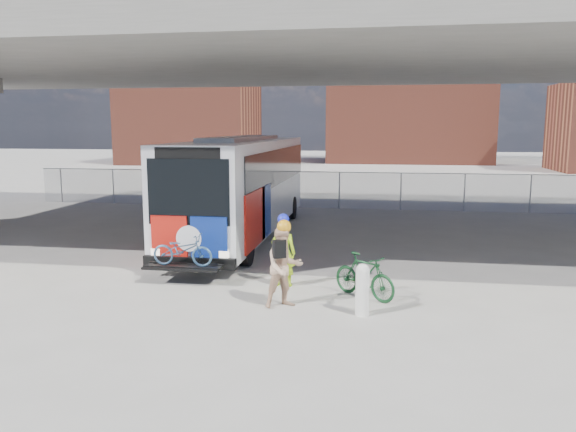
% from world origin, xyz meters
% --- Properties ---
extents(ground, '(160.00, 160.00, 0.00)m').
position_xyz_m(ground, '(0.00, 0.00, 0.00)').
color(ground, '#9E9991').
rests_on(ground, ground).
extents(bus, '(2.67, 12.90, 3.69)m').
position_xyz_m(bus, '(-2.00, 4.31, 2.11)').
color(bus, silver).
rests_on(bus, ground).
extents(overpass, '(40.00, 16.00, 7.95)m').
position_xyz_m(overpass, '(0.00, 4.00, 6.54)').
color(overpass, '#605E59').
rests_on(overpass, ground).
extents(chainlink_fence, '(30.00, 0.06, 30.00)m').
position_xyz_m(chainlink_fence, '(0.00, 12.00, 1.42)').
color(chainlink_fence, gray).
rests_on(chainlink_fence, ground).
extents(brick_buildings, '(54.00, 22.00, 12.00)m').
position_xyz_m(brick_buildings, '(1.23, 48.23, 5.42)').
color(brick_buildings, brown).
rests_on(brick_buildings, ground).
extents(smokestack, '(2.20, 2.20, 25.00)m').
position_xyz_m(smokestack, '(14.00, 55.00, 12.50)').
color(smokestack, brown).
rests_on(smokestack, ground).
extents(bollard, '(0.30, 0.30, 1.14)m').
position_xyz_m(bollard, '(2.66, -3.99, 0.61)').
color(bollard, beige).
rests_on(bollard, ground).
extents(cyclist_hivis, '(0.64, 0.43, 1.87)m').
position_xyz_m(cyclist_hivis, '(0.59, -2.02, 0.90)').
color(cyclist_hivis, '#ADE017').
rests_on(cyclist_hivis, ground).
extents(cyclist_tan, '(1.12, 1.05, 2.00)m').
position_xyz_m(cyclist_tan, '(0.89, -3.71, 0.94)').
color(cyclist_tan, '#D5AA88').
rests_on(cyclist_tan, ground).
extents(bike_parked, '(1.72, 1.50, 1.08)m').
position_xyz_m(bike_parked, '(2.66, -2.74, 0.54)').
color(bike_parked, '#144020').
rests_on(bike_parked, ground).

